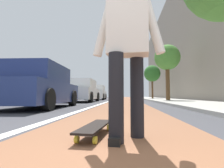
{
  "coord_description": "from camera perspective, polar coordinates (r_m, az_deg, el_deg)",
  "views": [
    {
      "loc": [
        -0.65,
        -0.12,
        0.43
      ],
      "look_at": [
        8.17,
        0.63,
        1.02
      ],
      "focal_mm": 27.82,
      "sensor_mm": 36.0,
      "label": 1
    }
  ],
  "objects": [
    {
      "name": "parked_car_far",
      "position": [
        18.13,
        -5.19,
        -2.91
      ],
      "size": [
        4.39,
        2.03,
        1.48
      ],
      "color": "silver",
      "rests_on": "ground"
    },
    {
      "name": "street_tree_mid",
      "position": [
        13.54,
        17.68,
        8.07
      ],
      "size": [
        1.86,
        1.86,
        4.17
      ],
      "color": "brown",
      "rests_on": "ground"
    },
    {
      "name": "lane_stripe_white",
      "position": [
        20.7,
        1.2,
        -4.99
      ],
      "size": [
        52.0,
        0.16,
        0.01
      ],
      "primitive_type": "cube",
      "color": "silver",
      "rests_on": "ground"
    },
    {
      "name": "traffic_light",
      "position": [
        23.39,
        0.6,
        2.72
      ],
      "size": [
        0.33,
        0.28,
        4.49
      ],
      "color": "#2D2D2D",
      "rests_on": "ground"
    },
    {
      "name": "sidewalk_curb",
      "position": [
        18.97,
        15.19,
        -4.82
      ],
      "size": [
        52.0,
        3.2,
        0.1
      ],
      "primitive_type": "cube",
      "color": "#9E9B93",
      "rests_on": "ground"
    },
    {
      "name": "skateboard",
      "position": [
        1.9,
        -5.57,
        -13.89
      ],
      "size": [
        0.86,
        0.28,
        0.11
      ],
      "color": "yellow",
      "rests_on": "ground"
    },
    {
      "name": "skater_person",
      "position": [
        1.77,
        5.09,
        13.0
      ],
      "size": [
        0.45,
        0.72,
        1.64
      ],
      "color": "black",
      "rests_on": "ground"
    },
    {
      "name": "building_facade",
      "position": [
        24.24,
        19.32,
        11.22
      ],
      "size": [
        40.0,
        1.2,
        13.25
      ],
      "primitive_type": "cube",
      "color": "gray",
      "rests_on": "ground"
    },
    {
      "name": "bike_lane_paint",
      "position": [
        24.66,
        4.55,
        -4.79
      ],
      "size": [
        56.0,
        2.07,
        0.0
      ],
      "primitive_type": "cube",
      "color": "brown",
      "rests_on": "ground"
    },
    {
      "name": "street_tree_far",
      "position": [
        20.85,
        13.06,
        3.33
      ],
      "size": [
        1.91,
        1.91,
        3.97
      ],
      "color": "brown",
      "rests_on": "ground"
    },
    {
      "name": "parked_car_near",
      "position": [
        6.58,
        -23.02,
        -1.06
      ],
      "size": [
        4.11,
        2.06,
        1.48
      ],
      "color": "navy",
      "rests_on": "ground"
    },
    {
      "name": "parked_car_mid",
      "position": [
        12.0,
        -9.84,
        -2.35
      ],
      "size": [
        4.32,
        1.96,
        1.49
      ],
      "color": "silver",
      "rests_on": "ground"
    },
    {
      "name": "ground_plane",
      "position": [
        10.66,
        4.2,
        -6.1
      ],
      "size": [
        80.0,
        80.0,
        0.0
      ],
      "primitive_type": "plane",
      "color": "#38383D"
    }
  ]
}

